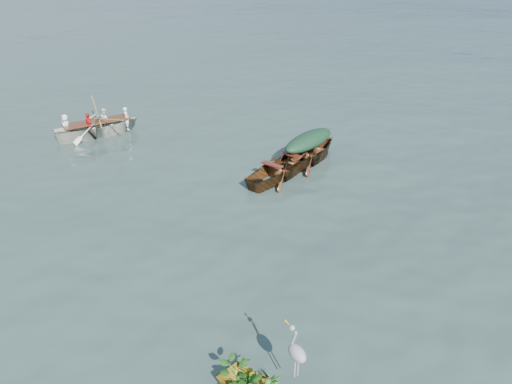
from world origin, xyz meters
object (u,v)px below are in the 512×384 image
open_wooden_boat (282,177)px  rowed_boat (99,136)px  green_tarp_boat (308,162)px  heron (297,360)px

open_wooden_boat → rowed_boat: (-4.00, 6.68, 0.00)m
green_tarp_boat → open_wooden_boat: bearing=90.0°
rowed_boat → heron: 14.00m
green_tarp_boat → heron: 9.81m
green_tarp_boat → open_wooden_boat: (-1.40, -0.54, 0.00)m
open_wooden_boat → green_tarp_boat: bearing=-89.6°
rowed_boat → open_wooden_boat: bearing=-151.5°
rowed_boat → green_tarp_boat: bearing=-141.1°
rowed_boat → heron: size_ratio=4.86×
open_wooden_boat → heron: size_ratio=4.54×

